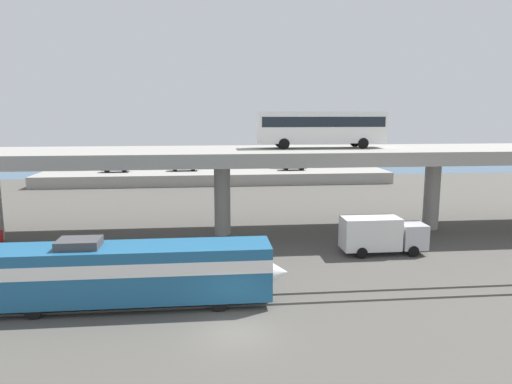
# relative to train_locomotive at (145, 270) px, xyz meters

# --- Properties ---
(ground_plane) EXTENTS (260.00, 260.00, 0.00)m
(ground_plane) POSITION_rel_train_locomotive_xyz_m (5.08, -4.00, -2.19)
(ground_plane) COLOR #4C4944
(rail_strip_near) EXTENTS (110.00, 0.12, 0.12)m
(rail_strip_near) POSITION_rel_train_locomotive_xyz_m (5.08, -0.76, -2.13)
(rail_strip_near) COLOR #59544C
(rail_strip_near) RESTS_ON ground_plane
(rail_strip_far) EXTENTS (110.00, 0.12, 0.12)m
(rail_strip_far) POSITION_rel_train_locomotive_xyz_m (5.08, 0.76, -2.13)
(rail_strip_far) COLOR #59544C
(rail_strip_far) RESTS_ON ground_plane
(train_locomotive) EXTENTS (17.66, 3.04, 4.18)m
(train_locomotive) POSITION_rel_train_locomotive_xyz_m (0.00, 0.00, 0.00)
(train_locomotive) COLOR #1E5984
(train_locomotive) RESTS_ON ground_plane
(highway_overpass) EXTENTS (96.00, 10.13, 8.01)m
(highway_overpass) POSITION_rel_train_locomotive_xyz_m (5.08, 16.00, 4.97)
(highway_overpass) COLOR gray
(highway_overpass) RESTS_ON ground_plane
(transit_bus_on_overpass) EXTENTS (12.00, 2.68, 3.40)m
(transit_bus_on_overpass) POSITION_rel_train_locomotive_xyz_m (14.49, 16.66, 7.88)
(transit_bus_on_overpass) COLOR silver
(transit_bus_on_overpass) RESTS_ON highway_overpass
(service_truck_east) EXTENTS (6.80, 2.46, 3.04)m
(service_truck_east) POSITION_rel_train_locomotive_xyz_m (17.65, 8.62, -0.55)
(service_truck_east) COLOR #B7B7BC
(service_truck_east) RESTS_ON ground_plane
(pier_parking_lot) EXTENTS (56.36, 12.86, 1.79)m
(pier_parking_lot) POSITION_rel_train_locomotive_xyz_m (5.08, 51.00, -1.30)
(pier_parking_lot) COLOR gray
(pier_parking_lot) RESTS_ON ground_plane
(parked_car_0) EXTENTS (4.38, 1.89, 1.50)m
(parked_car_0) POSITION_rel_train_locomotive_xyz_m (-11.02, 49.91, 0.37)
(parked_car_0) COLOR #515459
(parked_car_0) RESTS_ON pier_parking_lot
(parked_car_1) EXTENTS (4.10, 2.00, 1.50)m
(parked_car_1) POSITION_rel_train_locomotive_xyz_m (16.93, 52.90, 0.37)
(parked_car_1) COLOR #515459
(parked_car_1) RESTS_ON pier_parking_lot
(parked_car_2) EXTENTS (4.24, 1.92, 1.50)m
(parked_car_2) POSITION_rel_train_locomotive_xyz_m (17.95, 49.62, 0.37)
(parked_car_2) COLOR #515459
(parked_car_2) RESTS_ON pier_parking_lot
(parked_car_3) EXTENTS (4.49, 1.99, 1.50)m
(parked_car_3) POSITION_rel_train_locomotive_xyz_m (-18.80, 53.90, 0.37)
(parked_car_3) COLOR black
(parked_car_3) RESTS_ON pier_parking_lot
(parked_car_4) EXTENTS (4.69, 2.00, 1.50)m
(parked_car_4) POSITION_rel_train_locomotive_xyz_m (-0.18, 50.47, 0.37)
(parked_car_4) COLOR #515459
(parked_car_4) RESTS_ON pier_parking_lot
(harbor_water) EXTENTS (140.00, 36.00, 0.01)m
(harbor_water) POSITION_rel_train_locomotive_xyz_m (5.08, 74.00, -2.19)
(harbor_water) COLOR #385B7A
(harbor_water) RESTS_ON ground_plane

